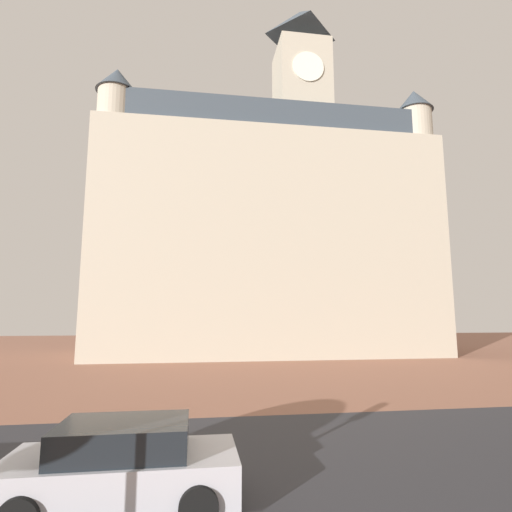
{
  "coord_description": "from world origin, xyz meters",
  "views": [
    {
      "loc": [
        -2.32,
        -2.0,
        3.35
      ],
      "look_at": [
        -0.28,
        11.71,
        5.38
      ],
      "focal_mm": 28.36,
      "sensor_mm": 36.0,
      "label": 1
    }
  ],
  "objects": [
    {
      "name": "landmark_building",
      "position": [
        4.24,
        33.26,
        11.01
      ],
      "size": [
        28.91,
        11.12,
        33.49
      ],
      "color": "#B2A893",
      "rests_on": "ground_plane"
    },
    {
      "name": "street_asphalt_strip",
      "position": [
        0.0,
        7.8,
        0.0
      ],
      "size": [
        120.0,
        8.41,
        0.0
      ],
      "primitive_type": "cube",
      "color": "#2D2D33",
      "rests_on": "ground_plane"
    },
    {
      "name": "car_silver",
      "position": [
        -3.55,
        5.95,
        0.69
      ],
      "size": [
        4.07,
        2.07,
        1.44
      ],
      "color": "#B2B2BC",
      "rests_on": "ground_plane"
    },
    {
      "name": "ground_plane",
      "position": [
        0.0,
        10.0,
        0.0
      ],
      "size": [
        120.0,
        120.0,
        0.0
      ],
      "primitive_type": "plane",
      "color": "#93604C"
    }
  ]
}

